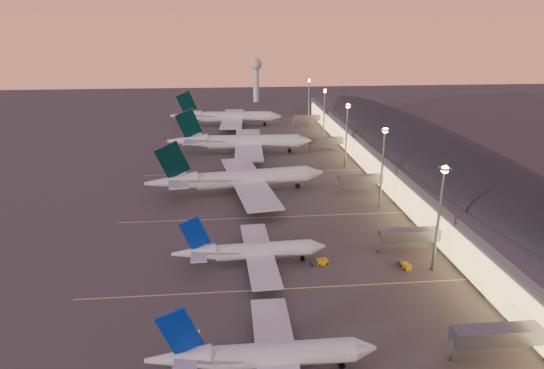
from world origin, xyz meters
The scene contains 12 objects.
ground centered at (0.00, 0.00, 0.00)m, with size 700.00×700.00×0.00m, color #3C3A38.
airliner_narrow_south centered at (-6.41, -30.23, 3.53)m, with size 38.09×33.87×13.67m.
airliner_narrow_north centered at (-6.82, 6.89, 3.44)m, with size 37.25×33.25×13.32m.
airliner_wide_near centered at (-8.59, 57.12, 5.11)m, with size 61.95×56.99×19.84m.
airliner_wide_mid centered at (-6.41, 109.47, 5.36)m, with size 64.97×59.08×20.82m.
airliner_wide_far centered at (-12.74, 170.88, 5.29)m, with size 64.18×58.48×20.54m.
terminal_building centered at (61.84, 72.47, 8.78)m, with size 56.35×255.00×17.46m.
light_masts centered at (36.00, 65.00, 17.55)m, with size 2.20×217.20×25.90m.
radar_tower centered at (10.00, 260.00, 21.87)m, with size 9.00×9.00×32.50m.
lane_markings centered at (0.00, 40.00, 0.01)m, with size 90.00×180.36×0.00m.
baggage_tug_c centered at (10.00, 5.13, 0.56)m, with size 4.38×2.60×1.23m.
baggage_tug_d centered at (30.04, 1.74, 0.53)m, with size 2.24×4.11×1.16m.
Camera 1 is at (-10.77, -91.27, 54.64)m, focal length 30.00 mm.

